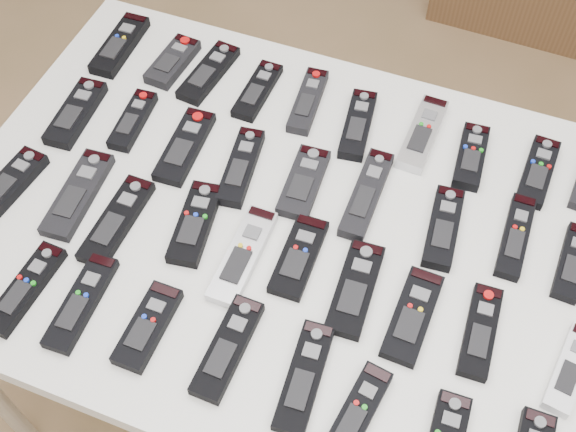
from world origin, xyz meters
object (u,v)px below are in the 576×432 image
(remote_24, at_px, (299,256))
(remote_26, at_px, (412,316))
(remote_10, at_px, (76,113))
(remote_28, at_px, (570,369))
(remote_11, at_px, (133,120))
(remote_32, at_px, (148,326))
(remote_35, at_px, (357,413))
(remote_19, at_px, (11,182))
(remote_22, at_px, (195,223))
(remote_17, at_px, (516,236))
(remote_25, at_px, (355,289))
(remote_6, at_px, (422,134))
(remote_8, at_px, (538,172))
(remote_12, at_px, (185,146))
(remote_14, at_px, (304,182))
(remote_27, at_px, (480,331))
(remote_34, at_px, (304,377))
(remote_1, at_px, (173,62))
(remote_3, at_px, (257,91))
(remote_4, at_px, (308,101))
(remote_18, at_px, (572,262))
(remote_5, at_px, (358,125))
(remote_21, at_px, (117,221))
(remote_31, at_px, (81,302))
(table, at_px, (288,239))
(remote_2, at_px, (209,73))
(remote_13, at_px, (241,167))
(remote_0, at_px, (120,45))
(remote_30, at_px, (26,288))
(remote_7, at_px, (471,157))
(remote_16, at_px, (443,228))
(remote_15, at_px, (367,194))
(remote_33, at_px, (228,348))

(remote_24, relative_size, remote_26, 0.95)
(remote_10, bearing_deg, remote_28, -14.83)
(remote_11, relative_size, remote_32, 0.99)
(remote_35, bearing_deg, remote_19, 174.31)
(remote_22, relative_size, remote_24, 1.05)
(remote_17, height_order, remote_32, remote_32)
(remote_17, distance_m, remote_25, 0.31)
(remote_6, height_order, remote_8, remote_6)
(remote_17, relative_size, remote_26, 1.02)
(remote_12, distance_m, remote_32, 0.39)
(remote_14, height_order, remote_27, remote_14)
(remote_34, bearing_deg, remote_24, 108.65)
(remote_1, distance_m, remote_6, 0.55)
(remote_14, height_order, remote_17, same)
(remote_6, xyz_separation_m, remote_34, (-0.04, -0.56, -0.00))
(remote_3, height_order, remote_27, remote_27)
(remote_10, bearing_deg, remote_4, 21.40)
(remote_26, distance_m, remote_32, 0.44)
(remote_27, bearing_deg, remote_19, 178.50)
(remote_18, bearing_deg, remote_1, 170.00)
(remote_4, bearing_deg, remote_5, -17.83)
(remote_11, xyz_separation_m, remote_21, (0.09, -0.23, -0.00))
(remote_10, height_order, remote_35, same)
(remote_31, bearing_deg, table, 45.00)
(remote_27, bearing_deg, remote_2, 147.44)
(remote_12, distance_m, remote_19, 0.33)
(remote_13, relative_size, remote_25, 1.00)
(remote_0, bearing_deg, remote_32, -59.32)
(remote_25, relative_size, remote_34, 0.97)
(remote_1, xyz_separation_m, remote_28, (0.90, -0.40, -0.00))
(remote_18, xyz_separation_m, remote_30, (-0.86, -0.39, 0.00))
(remote_3, xyz_separation_m, remote_12, (-0.07, -0.19, 0.00))
(remote_17, height_order, remote_27, remote_17)
(remote_10, height_order, remote_13, same)
(remote_1, height_order, remote_5, same)
(remote_1, xyz_separation_m, remote_27, (0.76, -0.39, -0.00))
(remote_7, height_order, remote_32, same)
(remote_5, bearing_deg, remote_22, -128.56)
(remote_16, height_order, remote_19, same)
(remote_10, height_order, remote_32, same)
(remote_7, bearing_deg, remote_27, -78.94)
(remote_3, relative_size, remote_28, 1.02)
(remote_35, bearing_deg, remote_15, 114.10)
(remote_2, distance_m, remote_5, 0.34)
(remote_6, bearing_deg, remote_33, -105.53)
(remote_16, distance_m, remote_25, 0.21)
(remote_17, distance_m, remote_34, 0.47)
(remote_17, relative_size, remote_22, 1.03)
(remote_11, height_order, remote_24, remote_11)
(remote_8, distance_m, remote_13, 0.57)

